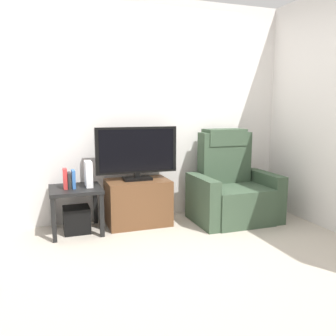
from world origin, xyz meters
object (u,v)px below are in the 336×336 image
object	(u,v)px
side_table	(76,195)
subwoofer_box	(77,220)
tv_stand	(138,202)
book_rightmost	(73,179)
game_console	(88,174)
recliner_armchair	(232,189)
television	(137,152)
book_middle	(69,180)
book_leftmost	(65,179)

from	to	relation	value
side_table	subwoofer_box	world-z (taller)	side_table
tv_stand	subwoofer_box	distance (m)	0.71
side_table	book_rightmost	xyz separation A→B (m)	(-0.02, -0.02, 0.18)
tv_stand	game_console	size ratio (longest dim) A/B	2.57
tv_stand	game_console	bearing A→B (deg)	-176.94
recliner_armchair	subwoofer_box	bearing A→B (deg)	169.86
television	subwoofer_box	distance (m)	0.99
television	book_rightmost	xyz separation A→B (m)	(-0.71, -0.08, -0.25)
game_console	tv_stand	bearing A→B (deg)	3.06
subwoofer_box	game_console	size ratio (longest dim) A/B	1.00
recliner_armchair	book_rightmost	world-z (taller)	recliner_armchair
side_table	book_middle	bearing A→B (deg)	-161.15
side_table	book_rightmost	bearing A→B (deg)	-127.95
book_leftmost	book_middle	world-z (taller)	book_leftmost
book_leftmost	subwoofer_box	bearing A→B (deg)	11.31
recliner_armchair	side_table	distance (m)	1.82
side_table	book_middle	distance (m)	0.18
subwoofer_box	book_rightmost	distance (m)	0.45
game_console	book_leftmost	bearing A→B (deg)	-173.02
subwoofer_box	book_leftmost	distance (m)	0.47
book_middle	tv_stand	bearing A→B (deg)	4.50
book_leftmost	side_table	bearing A→B (deg)	11.31
book_leftmost	book_middle	size ratio (longest dim) A/B	1.26
side_table	game_console	world-z (taller)	game_console
book_leftmost	book_middle	distance (m)	0.05
television	subwoofer_box	world-z (taller)	television
television	side_table	bearing A→B (deg)	-175.19
television	game_console	bearing A→B (deg)	-174.97
tv_stand	book_middle	world-z (taller)	book_middle
book_rightmost	game_console	xyz separation A→B (m)	(0.16, 0.03, 0.04)
tv_stand	recliner_armchair	size ratio (longest dim) A/B	0.66
side_table	book_rightmost	distance (m)	0.18
television	side_table	xyz separation A→B (m)	(-0.70, -0.06, -0.43)
television	book_rightmost	size ratio (longest dim) A/B	4.83
side_table	game_console	xyz separation A→B (m)	(0.14, 0.01, 0.22)
subwoofer_box	book_rightmost	xyz separation A→B (m)	(-0.02, -0.02, 0.45)
recliner_armchair	book_middle	world-z (taller)	recliner_armchair
subwoofer_box	game_console	distance (m)	0.51
television	book_rightmost	world-z (taller)	television
side_table	book_middle	xyz separation A→B (m)	(-0.06, -0.02, 0.17)
recliner_armchair	game_console	distance (m)	1.69
tv_stand	book_rightmost	xyz separation A→B (m)	(-0.71, -0.06, 0.33)
recliner_armchair	book_rightmost	xyz separation A→B (m)	(-1.83, 0.13, 0.22)
tv_stand	game_console	xyz separation A→B (m)	(-0.55, -0.03, 0.37)
side_table	subwoofer_box	distance (m)	0.27
book_middle	side_table	bearing A→B (deg)	18.85
book_rightmost	tv_stand	bearing A→B (deg)	4.77
recliner_armchair	book_rightmost	bearing A→B (deg)	170.52
book_rightmost	game_console	distance (m)	0.17
television	book_leftmost	world-z (taller)	television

